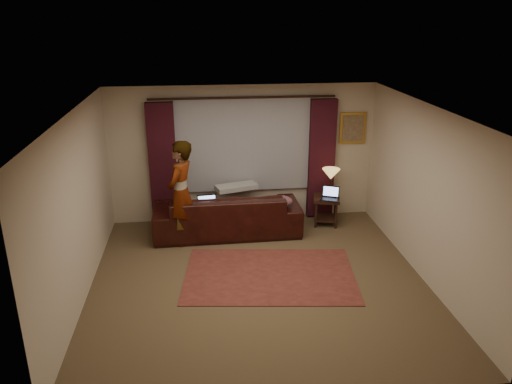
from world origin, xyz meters
The scene contains 20 objects.
floor centered at (0.00, 0.00, -0.01)m, with size 5.00×5.00×0.01m, color brown.
ceiling centered at (0.00, 0.00, 2.60)m, with size 5.00×5.00×0.02m, color silver.
wall_back centered at (0.00, 2.50, 1.30)m, with size 5.00×0.02×2.60m, color beige.
wall_front centered at (0.00, -2.50, 1.30)m, with size 5.00×0.02×2.60m, color beige.
wall_left centered at (-2.50, 0.00, 1.30)m, with size 0.02×5.00×2.60m, color beige.
wall_right centered at (2.50, 0.00, 1.30)m, with size 0.02×5.00×2.60m, color beige.
sheer_curtain centered at (0.00, 2.44, 1.50)m, with size 2.50×0.05×1.80m, color #92929A.
drape_left centered at (-1.50, 2.39, 1.18)m, with size 0.50×0.14×2.30m, color #340E17.
drape_right centered at (1.50, 2.39, 1.18)m, with size 0.50×0.14×2.30m, color #340E17.
curtain_rod centered at (0.00, 2.39, 2.38)m, with size 0.04×0.04×3.40m, color black.
picture_frame centered at (2.10, 2.47, 1.75)m, with size 0.50×0.04×0.60m, color #BB8A2E.
sofa centered at (-0.36, 1.82, 0.53)m, with size 2.64×1.14×1.07m, color black.
throw_blanket centered at (-0.16, 2.12, 1.06)m, with size 0.76×0.31×0.09m, color #9F9D98.
clothing_pile centered at (0.58, 1.65, 0.63)m, with size 0.46×0.35×0.19m, color #724452.
laptop_sofa centered at (-0.70, 1.60, 0.66)m, with size 0.35×0.38×0.25m, color black, non-canonical shape.
area_rug centered at (0.19, 0.16, 0.01)m, with size 2.61×1.74×0.01m, color brown.
end_table centered at (1.53, 1.99, 0.28)m, with size 0.48×0.48×0.56m, color black.
tiffany_lamp centered at (1.61, 2.04, 0.82)m, with size 0.33×0.33×0.53m, color olive, non-canonical shape.
laptop_table centered at (1.55, 1.85, 0.67)m, with size 0.32×0.34×0.23m, color black, non-canonical shape.
person centered at (-1.16, 1.49, 0.92)m, with size 0.54×0.54×1.85m, color #9F9D98.
Camera 1 is at (-0.80, -6.58, 3.87)m, focal length 35.00 mm.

